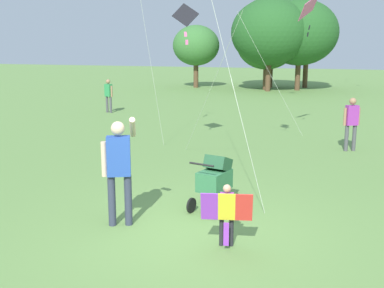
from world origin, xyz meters
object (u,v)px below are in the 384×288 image
at_px(person_red_shirt, 109,93).
at_px(child_with_butterfly_kite, 227,210).
at_px(kite_blue_high, 187,22).
at_px(stroller, 215,178).
at_px(kite_orange_delta, 307,11).
at_px(person_sitting_far, 352,120).
at_px(person_adult_flyer, 119,164).

bearing_deg(person_red_shirt, child_with_butterfly_kite, -53.44).
xyz_separation_m(kite_blue_high, person_red_shirt, (-6.24, 6.31, -2.75)).
relative_size(stroller, kite_orange_delta, 0.24).
relative_size(person_red_shirt, person_sitting_far, 0.98).
bearing_deg(person_sitting_far, kite_blue_high, -160.00).
bearing_deg(person_adult_flyer, stroller, 46.12).
distance_m(kite_blue_high, person_sitting_far, 5.46).
bearing_deg(child_with_butterfly_kite, person_red_shirt, 126.56).
height_order(child_with_butterfly_kite, kite_orange_delta, kite_orange_delta).
bearing_deg(person_red_shirt, stroller, -51.83).
distance_m(child_with_butterfly_kite, person_adult_flyer, 2.01).
distance_m(stroller, kite_orange_delta, 8.72).
height_order(stroller, person_sitting_far, person_sitting_far).
bearing_deg(person_red_shirt, kite_orange_delta, -17.35).
height_order(child_with_butterfly_kite, person_red_shirt, person_red_shirt).
bearing_deg(kite_orange_delta, person_red_shirt, 162.65).
bearing_deg(kite_blue_high, person_red_shirt, 134.70).
relative_size(stroller, person_red_shirt, 0.74).
bearing_deg(person_adult_flyer, kite_blue_high, 99.67).
relative_size(child_with_butterfly_kite, kite_blue_high, 0.23).
bearing_deg(person_red_shirt, kite_blue_high, -45.30).
distance_m(child_with_butterfly_kite, person_sitting_far, 7.82).
xyz_separation_m(person_adult_flyer, kite_orange_delta, (1.84, 9.28, 3.03)).
xyz_separation_m(kite_orange_delta, person_red_shirt, (-9.07, 2.83, -3.21)).
bearing_deg(kite_orange_delta, kite_blue_high, -129.14).
xyz_separation_m(kite_blue_high, person_sitting_far, (4.44, 1.62, -2.73)).
distance_m(person_adult_flyer, person_sitting_far, 8.19).
bearing_deg(kite_orange_delta, person_sitting_far, -49.01).
bearing_deg(kite_blue_high, child_with_butterfly_kite, -64.21).
xyz_separation_m(stroller, person_sitting_far, (2.19, 6.11, 0.31)).
relative_size(child_with_butterfly_kite, person_adult_flyer, 0.52).
xyz_separation_m(person_adult_flyer, person_sitting_far, (3.45, 7.42, -0.16)).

